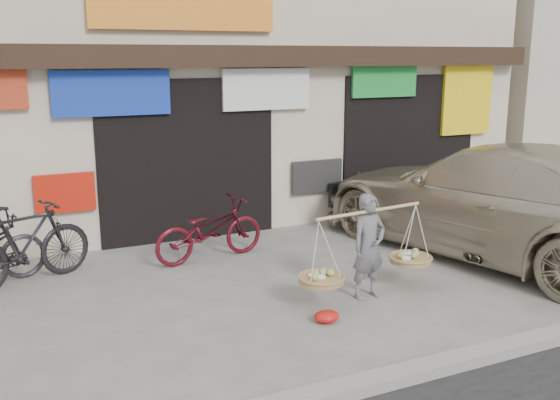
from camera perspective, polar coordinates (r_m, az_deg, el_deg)
name	(u,v)px	position (r m, az deg, el deg)	size (l,w,h in m)	color
ground	(276,313)	(7.74, -0.38, -10.25)	(70.00, 70.00, 0.00)	gray
kerb	(365,384)	(6.14, 7.76, -16.36)	(70.00, 0.25, 0.12)	gray
shophouse_block	(142,36)	(13.21, -12.49, 14.46)	(14.00, 6.32, 7.00)	beige
street_vendor	(368,251)	(8.08, 8.09, -4.68)	(2.02, 0.73, 1.37)	slate
bike_1	(24,244)	(9.12, -22.37, -3.77)	(0.54, 1.92, 1.15)	black
bike_2	(209,230)	(9.56, -6.48, -2.75)	(0.62, 1.78, 0.94)	#500D17
suv	(497,199)	(10.25, 19.22, 0.06)	(3.81, 6.50, 1.77)	#BEB299
red_bag	(327,316)	(7.47, 4.29, -10.57)	(0.31, 0.25, 0.14)	red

